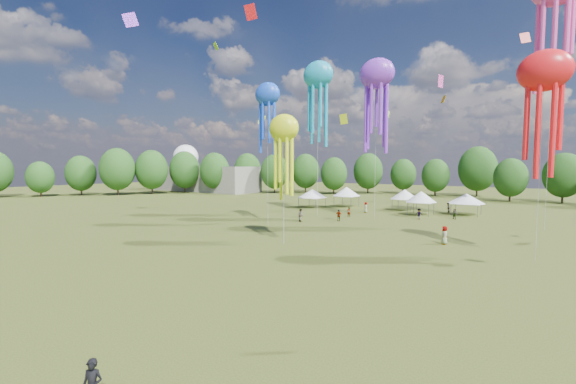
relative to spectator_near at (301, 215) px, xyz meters
The scene contains 9 objects.
ground 36.28m from the spectator_near, 75.01° to the right, with size 300.00×300.00×0.00m, color #384416.
spectator_near is the anchor object (origin of this frame).
spectators_far 16.70m from the spectator_near, 41.63° to the left, with size 17.67×28.84×1.90m.
festival_tents 20.75m from the spectator_near, 75.37° to the left, with size 32.08×11.23×4.00m.
show_kites 24.13m from the spectator_near, 21.04° to the left, with size 35.85×29.10×32.42m.
small_kites 31.71m from the spectator_near, 35.74° to the left, with size 73.20×50.46×41.96m.
treeline 28.59m from the spectator_near, 78.65° to the left, with size 201.57×95.24×13.43m.
hangar 72.78m from the spectator_near, 149.45° to the left, with size 40.00×12.00×8.00m, color gray.
radome 90.05m from the spectator_near, 151.34° to the left, with size 9.00×9.00×16.00m.
Camera 1 is at (19.11, -8.45, 8.04)m, focal length 22.44 mm.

